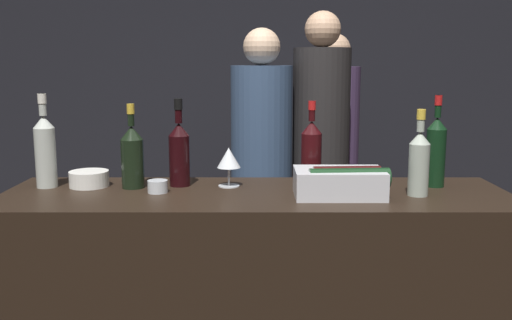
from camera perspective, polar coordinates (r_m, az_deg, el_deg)
wall_back_chalkboard at (r=4.50m, az=0.00°, el=8.37°), size 6.40×0.06×2.80m
bar_counter at (r=2.32m, az=-0.00°, el=-15.64°), size 1.92×0.58×1.02m
ice_bin_with_bottles at (r=2.10m, az=8.55°, el=-2.11°), size 0.34×0.20×0.11m
bowl_white at (r=2.35m, az=-16.35°, el=-1.77°), size 0.15×0.15×0.06m
wine_glass at (r=2.24m, az=-2.74°, el=0.11°), size 0.09×0.09×0.15m
candle_votive at (r=2.18m, az=-9.80°, el=-2.61°), size 0.08×0.08×0.05m
rose_wine_bottle at (r=2.17m, az=15.99°, el=-0.07°), size 0.08×0.08×0.32m
red_wine_bottle_tall at (r=2.29m, az=5.55°, el=0.93°), size 0.08×0.08×0.34m
white_wine_bottle at (r=2.37m, az=-20.34°, el=1.05°), size 0.08×0.08×0.37m
red_wine_bottle_burgundy at (r=2.35m, az=17.54°, el=0.98°), size 0.08×0.08×0.36m
red_wine_bottle_black_foil at (r=2.27m, az=-7.67°, el=0.85°), size 0.08×0.08×0.35m
champagne_bottle at (r=2.27m, az=-12.27°, el=0.48°), size 0.09×0.09×0.33m
person_in_hoodie at (r=3.31m, az=0.55°, el=0.02°), size 0.35×0.35×1.70m
person_blond_tee at (r=3.42m, az=6.48°, el=1.40°), size 0.34×0.34×1.80m
person_grey_polo at (r=3.80m, az=7.62°, el=1.15°), size 0.34×0.34×1.69m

